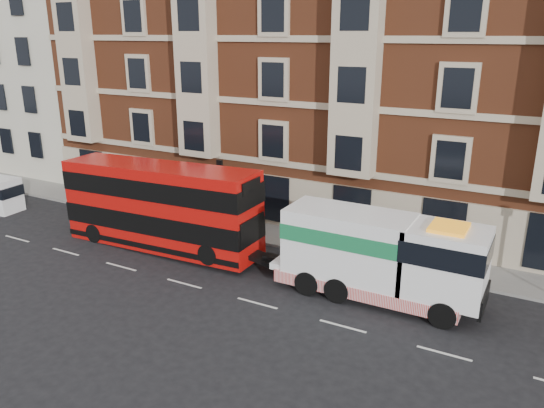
{
  "coord_description": "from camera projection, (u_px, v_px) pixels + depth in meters",
  "views": [
    {
      "loc": [
        10.49,
        -17.94,
        11.33
      ],
      "look_at": [
        -1.44,
        4.0,
        3.23
      ],
      "focal_mm": 35.0,
      "sensor_mm": 36.0,
      "label": 1
    }
  ],
  "objects": [
    {
      "name": "pedestrian",
      "position": [
        141.0,
        203.0,
        33.55
      ],
      "size": [
        0.74,
        0.57,
        1.81
      ],
      "primitive_type": "imported",
      "rotation": [
        0.0,
        0.0,
        -0.22
      ],
      "color": "black",
      "rests_on": "sidewalk"
    },
    {
      "name": "ground",
      "position": [
        257.0,
        303.0,
        23.25
      ],
      "size": [
        120.0,
        120.0,
        0.0
      ],
      "primitive_type": "plane",
      "color": "black",
      "rests_on": "ground"
    },
    {
      "name": "cream_block",
      "position": [
        38.0,
        68.0,
        46.01
      ],
      "size": [
        16.0,
        10.0,
        16.8
      ],
      "color": "beige",
      "rests_on": "ground"
    },
    {
      "name": "lamp_post_west",
      "position": [
        220.0,
        191.0,
        30.33
      ],
      "size": [
        0.35,
        0.15,
        4.35
      ],
      "color": "black",
      "rests_on": "sidewalk"
    },
    {
      "name": "victorian_terrace",
      "position": [
        385.0,
        54.0,
        32.45
      ],
      "size": [
        45.0,
        12.0,
        20.4
      ],
      "color": "brown",
      "rests_on": "ground"
    },
    {
      "name": "double_decker_bus",
      "position": [
        160.0,
        205.0,
        28.51
      ],
      "size": [
        11.54,
        2.65,
        4.67
      ],
      "color": "red",
      "rests_on": "ground"
    },
    {
      "name": "sidewalk",
      "position": [
        325.0,
        245.0,
        29.5
      ],
      "size": [
        90.0,
        3.0,
        0.15
      ],
      "primitive_type": "cube",
      "color": "slate",
      "rests_on": "ground"
    },
    {
      "name": "tow_truck",
      "position": [
        376.0,
        255.0,
        23.17
      ],
      "size": [
        9.24,
        2.73,
        3.85
      ],
      "color": "white",
      "rests_on": "ground"
    }
  ]
}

